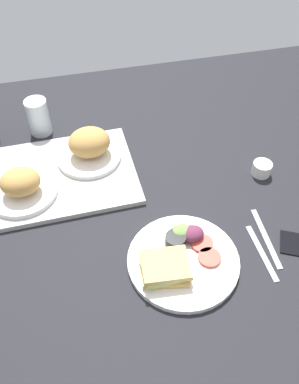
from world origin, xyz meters
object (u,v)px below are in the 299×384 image
bread_plate_far (89,147)px  plate_with_salad (180,258)px  bread_plate_near (21,186)px  knife (266,237)px  drinking_glass (39,117)px  fork (262,252)px  espresso_cup (262,169)px  serving_tray (58,176)px

bread_plate_far → plate_with_salad: bearing=-68.7°
bread_plate_near → knife: size_ratio=1.03×
plate_with_salad → bread_plate_far: bearing=111.3°
bread_plate_far → drinking_glass: bearing=127.8°
bread_plate_far → drinking_glass: size_ratio=1.61×
bread_plate_far → drinking_glass: 22.68cm
fork → bread_plate_near: bearing=59.8°
drinking_glass → espresso_cup: bearing=-29.6°
serving_tray → bread_plate_far: (10.46, 5.27, 4.86)cm
serving_tray → bread_plate_far: size_ratio=2.31×
bread_plate_far → drinking_glass: drinking_glass is taller
serving_tray → bread_plate_far: bearing=26.7°
bread_plate_near → fork: bearing=-30.1°
plate_with_salad → fork: 20.86cm
bread_plate_near → espresso_cup: 69.10cm
plate_with_salad → espresso_cup: bearing=36.5°
drinking_glass → fork: (50.72, -61.81, -5.78)cm
plate_with_salad → bread_plate_near: bearing=139.9°
drinking_glass → knife: 79.13cm
fork → knife: bearing=-37.0°
bread_plate_far → espresso_cup: (48.44, -17.56, -3.66)cm
bread_plate_near → bread_plate_far: 22.97cm
knife → drinking_glass: bearing=46.8°
espresso_cup → knife: bearing=-111.1°
espresso_cup → bread_plate_far: bearing=160.1°
espresso_cup → knife: size_ratio=0.29×
knife → serving_tray: bearing=59.3°
drinking_glass → fork: drinking_glass is taller
bread_plate_far → knife: 56.63cm
serving_tray → knife: (50.28, -34.63, -0.55)cm
bread_plate_far → espresso_cup: bearing=-19.9°
serving_tray → fork: serving_tray is taller
fork → knife: (3.00, 4.00, 0.00)cm
serving_tray → fork: (47.28, -38.63, -0.55)cm
knife → espresso_cup: bearing=-17.2°
plate_with_salad → serving_tray: bearing=126.3°
drinking_glass → plate_with_salad: bearing=-63.2°
espresso_cup → serving_tray: bearing=168.2°
knife → fork: bearing=147.0°
serving_tray → knife: size_ratio=2.37×
drinking_glass → knife: (53.72, -57.81, -5.78)cm
bread_plate_near → knife: (60.09, -29.13, -4.60)cm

